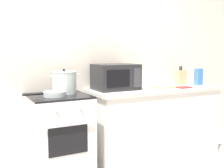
% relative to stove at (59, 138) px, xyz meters
% --- Properties ---
extents(back_wall, '(4.40, 0.10, 2.50)m').
position_rel_stove_xyz_m(back_wall, '(0.65, 0.37, 0.79)').
color(back_wall, silver).
rests_on(back_wall, ground_plane).
extents(lower_cabinet_right, '(1.64, 0.56, 0.88)m').
position_rel_stove_xyz_m(lower_cabinet_right, '(1.25, 0.02, -0.02)').
color(lower_cabinet_right, white).
rests_on(lower_cabinet_right, ground_plane).
extents(countertop_right, '(1.70, 0.60, 0.04)m').
position_rel_stove_xyz_m(countertop_right, '(1.25, 0.02, 0.44)').
color(countertop_right, beige).
rests_on(countertop_right, lower_cabinet_right).
extents(stove, '(0.60, 0.64, 0.92)m').
position_rel_stove_xyz_m(stove, '(0.00, 0.00, 0.00)').
color(stove, white).
rests_on(stove, ground_plane).
extents(stock_pot, '(0.35, 0.26, 0.27)m').
position_rel_stove_xyz_m(stock_pot, '(0.09, 0.07, 0.58)').
color(stock_pot, silver).
rests_on(stock_pot, stove).
extents(frying_pan, '(0.43, 0.23, 0.05)m').
position_rel_stove_xyz_m(frying_pan, '(-0.07, -0.07, 0.48)').
color(frying_pan, silver).
rests_on(frying_pan, stove).
extents(microwave, '(0.50, 0.37, 0.30)m').
position_rel_stove_xyz_m(microwave, '(0.71, 0.08, 0.61)').
color(microwave, '#232326').
rests_on(microwave, countertop_right).
extents(cutting_board, '(0.36, 0.26, 0.02)m').
position_rel_stove_xyz_m(cutting_board, '(1.38, 0.00, 0.47)').
color(cutting_board, tan).
rests_on(cutting_board, countertop_right).
extents(knife_block, '(0.13, 0.10, 0.25)m').
position_rel_stove_xyz_m(knife_block, '(1.74, 0.14, 0.56)').
color(knife_block, tan).
rests_on(knife_block, countertop_right).
extents(pasta_box, '(0.08, 0.08, 0.22)m').
position_rel_stove_xyz_m(pasta_box, '(1.90, -0.03, 0.57)').
color(pasta_box, teal).
rests_on(pasta_box, countertop_right).
extents(oven_mitt, '(0.18, 0.14, 0.02)m').
position_rel_stove_xyz_m(oven_mitt, '(1.53, -0.16, 0.47)').
color(oven_mitt, '#993333').
rests_on(oven_mitt, countertop_right).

